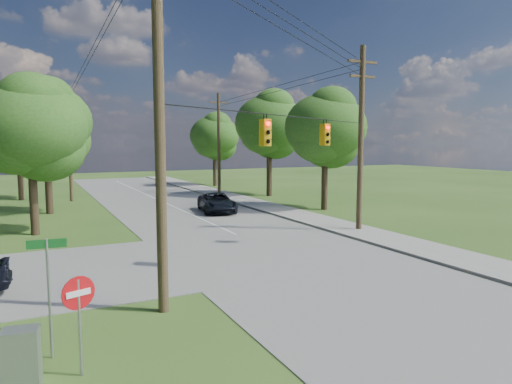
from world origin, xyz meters
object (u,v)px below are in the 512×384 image
pole_north_w (69,142)px  car_main_north (217,203)px  pole_sw (159,103)px  pole_north_e (219,143)px  do_not_enter_sign (79,303)px  control_cabinet (21,359)px  pole_ne (361,136)px

pole_north_w → car_main_north: 15.46m
pole_sw → pole_north_e: pole_sw is taller
car_main_north → do_not_enter_sign: size_ratio=2.22×
control_cabinet → do_not_enter_sign: bearing=10.5°
do_not_enter_sign → pole_north_w: bearing=65.0°
pole_sw → pole_north_e: size_ratio=1.20×
pole_sw → pole_ne: (13.50, 7.60, -0.76)m
car_main_north → control_cabinet: car_main_north is taller
pole_north_e → do_not_enter_sign: pole_north_e is taller
pole_ne → pole_north_e: 22.00m
car_main_north → control_cabinet: 24.38m
pole_north_e → pole_north_w: (-13.90, 0.00, 0.00)m
pole_sw → do_not_enter_sign: size_ratio=5.36×
control_cabinet → do_not_enter_sign: do_not_enter_sign is taller
pole_north_e → control_cabinet: pole_north_e is taller
pole_sw → pole_north_w: size_ratio=1.20×
pole_north_e → do_not_enter_sign: (-16.11, -32.62, -3.49)m
pole_north_e → do_not_enter_sign: size_ratio=4.46×
control_cabinet → pole_ne: bearing=40.9°
pole_ne → pole_north_w: (-13.90, 22.00, -0.34)m
pole_north_e → car_main_north: (-4.80, -11.70, -4.41)m
pole_sw → pole_north_e: bearing=65.5°
do_not_enter_sign → pole_sw: bearing=28.1°
pole_ne → pole_north_e: size_ratio=1.05×
pole_ne → control_cabinet: bearing=-148.3°
pole_ne → pole_north_w: size_ratio=1.05×
pole_ne → car_main_north: size_ratio=2.11×
pole_north_e → do_not_enter_sign: 36.55m
do_not_enter_sign → pole_north_e: bearing=42.6°
pole_sw → pole_north_w: bearing=90.8°
pole_ne → do_not_enter_sign: (-16.11, -10.62, -3.83)m
pole_north_w → pole_sw: bearing=-89.2°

